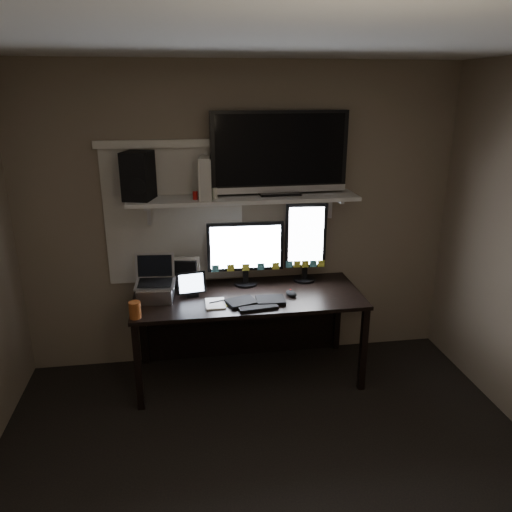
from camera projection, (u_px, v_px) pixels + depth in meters
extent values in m
plane|color=black|center=(282.00, 509.00, 2.86)|extent=(3.60, 3.60, 0.00)
plane|color=silver|center=(293.00, 33.00, 2.06)|extent=(3.60, 3.60, 0.00)
plane|color=#766955|center=(242.00, 219.00, 4.14)|extent=(3.60, 0.00, 3.60)
cube|color=beige|center=(174.00, 216.00, 4.03)|extent=(1.10, 0.02, 1.10)
cube|color=black|center=(248.00, 296.00, 3.96)|extent=(1.80, 0.75, 0.03)
cube|color=black|center=(243.00, 319.00, 4.41)|extent=(1.80, 0.02, 0.70)
cube|color=black|center=(138.00, 367.00, 3.64)|extent=(0.05, 0.05, 0.70)
cube|color=black|center=(363.00, 350.00, 3.89)|extent=(0.05, 0.05, 0.70)
cube|color=black|center=(144.00, 326.00, 4.27)|extent=(0.05, 0.05, 0.70)
cube|color=black|center=(337.00, 313.00, 4.52)|extent=(0.05, 0.05, 0.70)
cube|color=silver|center=(244.00, 198.00, 3.91)|extent=(1.80, 0.35, 0.03)
cube|color=black|center=(245.00, 253.00, 4.08)|extent=(0.63, 0.08, 0.55)
cube|color=black|center=(306.00, 242.00, 4.15)|extent=(0.34, 0.09, 0.68)
cube|color=black|center=(256.00, 301.00, 3.80)|extent=(0.47, 0.24, 0.03)
ellipsoid|color=black|center=(291.00, 293.00, 3.93)|extent=(0.11, 0.13, 0.04)
cube|color=white|center=(215.00, 304.00, 3.78)|extent=(0.15, 0.21, 0.01)
cube|color=black|center=(191.00, 284.00, 3.90)|extent=(0.24, 0.13, 0.20)
cube|color=black|center=(185.00, 273.00, 4.07)|extent=(0.21, 0.13, 0.25)
cube|color=silver|center=(155.00, 280.00, 3.80)|extent=(0.32, 0.27, 0.34)
cylinder|color=#94461A|center=(135.00, 310.00, 3.54)|extent=(0.09, 0.09, 0.12)
cube|color=black|center=(280.00, 153.00, 3.89)|extent=(1.09, 0.22, 0.65)
cube|color=beige|center=(205.00, 178.00, 3.80)|extent=(0.11, 0.27, 0.31)
cube|color=black|center=(138.00, 176.00, 3.75)|extent=(0.26, 0.29, 0.36)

